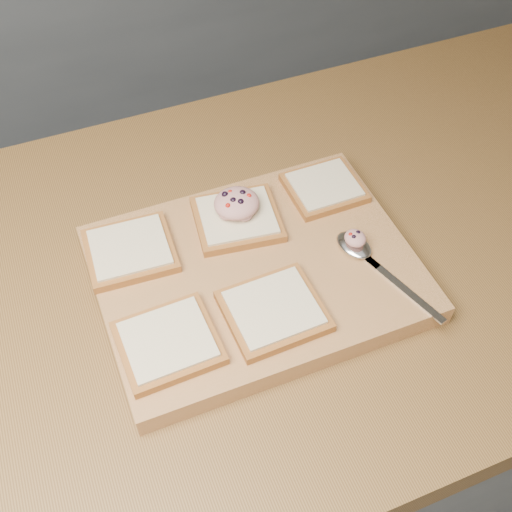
% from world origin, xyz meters
% --- Properties ---
extents(ground, '(4.00, 4.00, 0.00)m').
position_xyz_m(ground, '(0.00, 0.00, 0.00)').
color(ground, '#515459').
rests_on(ground, ground).
extents(island_counter, '(2.00, 0.80, 0.90)m').
position_xyz_m(island_counter, '(0.00, 0.00, 0.45)').
color(island_counter, slate).
rests_on(island_counter, ground).
extents(back_counter, '(3.60, 0.62, 0.94)m').
position_xyz_m(back_counter, '(0.00, 1.43, 0.47)').
color(back_counter, slate).
rests_on(back_counter, ground).
extents(cutting_board, '(0.45, 0.34, 0.04)m').
position_xyz_m(cutting_board, '(0.18, -0.04, 0.92)').
color(cutting_board, '#B87F4F').
rests_on(cutting_board, island_counter).
extents(bread_far_left, '(0.13, 0.12, 0.02)m').
position_xyz_m(bread_far_left, '(0.02, 0.05, 0.94)').
color(bread_far_left, '#995727').
rests_on(bread_far_left, cutting_board).
extents(bread_far_center, '(0.14, 0.13, 0.02)m').
position_xyz_m(bread_far_center, '(0.18, 0.05, 0.94)').
color(bread_far_center, '#995727').
rests_on(bread_far_center, cutting_board).
extents(bread_far_right, '(0.11, 0.10, 0.02)m').
position_xyz_m(bread_far_right, '(0.33, 0.06, 0.94)').
color(bread_far_right, '#995727').
rests_on(bread_far_right, cutting_board).
extents(bread_near_left, '(0.13, 0.12, 0.02)m').
position_xyz_m(bread_near_left, '(0.02, -0.12, 0.94)').
color(bread_near_left, '#995727').
rests_on(bread_near_left, cutting_board).
extents(bread_near_center, '(0.13, 0.12, 0.02)m').
position_xyz_m(bread_near_center, '(0.17, -0.12, 0.94)').
color(bread_near_center, '#995727').
rests_on(bread_near_center, cutting_board).
extents(tuna_salad_dollop, '(0.07, 0.06, 0.03)m').
position_xyz_m(tuna_salad_dollop, '(0.19, 0.06, 0.97)').
color(tuna_salad_dollop, '#D79089').
rests_on(tuna_salad_dollop, bread_far_center).
extents(spoon, '(0.08, 0.20, 0.01)m').
position_xyz_m(spoon, '(0.33, -0.07, 0.94)').
color(spoon, silver).
rests_on(spoon, cutting_board).
extents(spoon_salad, '(0.03, 0.03, 0.02)m').
position_xyz_m(spoon_salad, '(0.32, -0.06, 0.96)').
color(spoon_salad, '#D79089').
rests_on(spoon_salad, spoon).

